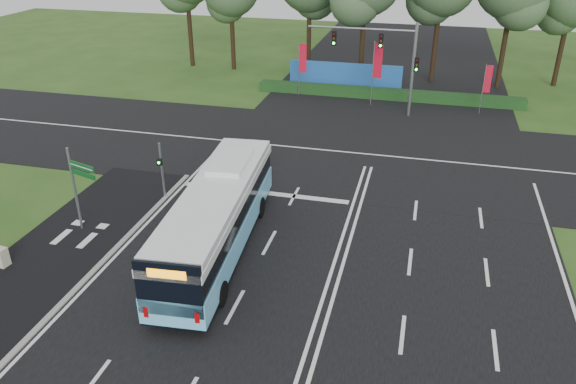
% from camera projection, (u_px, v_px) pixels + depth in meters
% --- Properties ---
extents(ground, '(120.00, 120.00, 0.00)m').
position_uv_depth(ground, '(338.00, 253.00, 25.99)').
color(ground, '#2C4F1A').
rests_on(ground, ground).
extents(road_main, '(20.00, 120.00, 0.04)m').
position_uv_depth(road_main, '(338.00, 252.00, 25.98)').
color(road_main, black).
rests_on(road_main, ground).
extents(road_cross, '(120.00, 14.00, 0.05)m').
position_uv_depth(road_cross, '(369.00, 155.00, 36.37)').
color(road_cross, black).
rests_on(road_cross, ground).
extents(bike_path, '(5.00, 18.00, 0.06)m').
position_uv_depth(bike_path, '(62.00, 250.00, 26.13)').
color(bike_path, black).
rests_on(bike_path, ground).
extents(kerb_strip, '(0.25, 18.00, 0.12)m').
position_uv_depth(kerb_strip, '(108.00, 257.00, 25.59)').
color(kerb_strip, gray).
rests_on(kerb_strip, ground).
extents(city_bus, '(3.54, 12.45, 3.53)m').
position_uv_depth(city_bus, '(217.00, 217.00, 25.37)').
color(city_bus, '#6ECDFF').
rests_on(city_bus, ground).
extents(pedestrian_signal, '(0.29, 0.41, 3.23)m').
position_uv_depth(pedestrian_signal, '(161.00, 169.00, 30.15)').
color(pedestrian_signal, gray).
rests_on(pedestrian_signal, ground).
extents(street_sign, '(1.63, 0.59, 4.36)m').
position_uv_depth(street_sign, '(78.00, 181.00, 26.52)').
color(street_sign, gray).
rests_on(street_sign, ground).
extents(utility_cabinet, '(0.60, 0.52, 0.92)m').
position_uv_depth(utility_cabinet, '(1.00, 258.00, 24.79)').
color(utility_cabinet, beige).
rests_on(utility_cabinet, ground).
extents(banner_flag_left, '(0.64, 0.24, 4.46)m').
position_uv_depth(banner_flag_left, '(302.00, 61.00, 46.84)').
color(banner_flag_left, gray).
rests_on(banner_flag_left, ground).
extents(banner_flag_mid, '(0.74, 0.24, 5.15)m').
position_uv_depth(banner_flag_mid, '(376.00, 65.00, 44.10)').
color(banner_flag_mid, gray).
rests_on(banner_flag_mid, ground).
extents(banner_flag_right, '(0.58, 0.15, 3.93)m').
position_uv_depth(banner_flag_right, '(487.00, 82.00, 42.45)').
color(banner_flag_right, gray).
rests_on(banner_flag_right, ground).
extents(traffic_light_gantry, '(8.41, 0.28, 7.00)m').
position_uv_depth(traffic_light_gantry, '(390.00, 54.00, 41.61)').
color(traffic_light_gantry, gray).
rests_on(traffic_light_gantry, ground).
extents(hedge, '(22.00, 1.20, 0.80)m').
position_uv_depth(hedge, '(387.00, 94.00, 47.03)').
color(hedge, '#133614').
rests_on(hedge, ground).
extents(blue_hoarding, '(10.00, 0.30, 2.20)m').
position_uv_depth(blue_hoarding, '(345.00, 75.00, 49.76)').
color(blue_hoarding, '#205BAD').
rests_on(blue_hoarding, ground).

